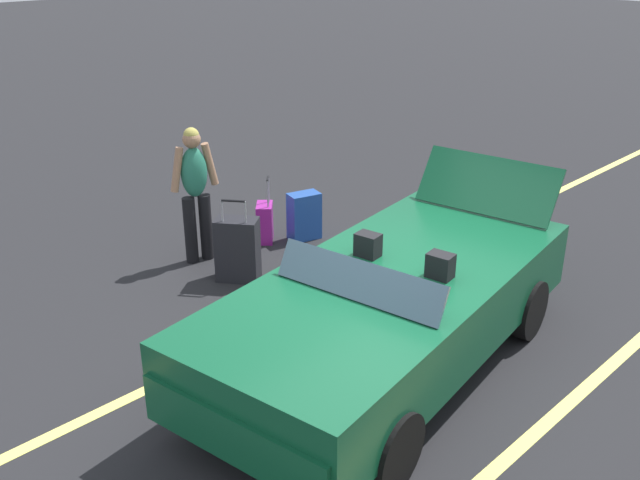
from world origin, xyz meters
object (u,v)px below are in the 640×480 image
at_px(suitcase_medium_bright, 304,216).
at_px(suitcase_small_carryon, 265,222).
at_px(suitcase_large_black, 238,249).
at_px(convertible_car, 377,318).
at_px(traveler_person, 195,188).

distance_m(suitcase_medium_bright, suitcase_small_carryon, 0.51).
bearing_deg(suitcase_medium_bright, suitcase_large_black, 119.26).
bearing_deg(suitcase_medium_bright, convertible_car, 163.61).
bearing_deg(suitcase_medium_bright, traveler_person, 88.69).
relative_size(suitcase_medium_bright, suitcase_small_carryon, 0.72).
height_order(suitcase_large_black, suitcase_small_carryon, suitcase_large_black).
bearing_deg(traveler_person, suitcase_large_black, 12.70).
relative_size(suitcase_medium_bright, traveler_person, 0.38).
bearing_deg(convertible_car, suitcase_large_black, -107.15).
height_order(suitcase_medium_bright, suitcase_small_carryon, suitcase_small_carryon).
xyz_separation_m(convertible_car, suitcase_large_black, (-0.36, -2.39, -0.22)).
bearing_deg(suitcase_medium_bright, suitcase_small_carryon, 69.61).
bearing_deg(suitcase_small_carryon, traveler_person, 37.21).
bearing_deg(traveler_person, suitcase_small_carryon, 95.04).
height_order(suitcase_large_black, suitcase_medium_bright, suitcase_large_black).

